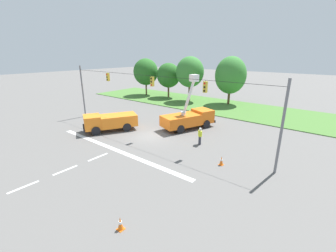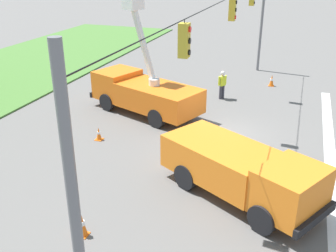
{
  "view_description": "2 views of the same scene",
  "coord_description": "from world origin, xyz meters",
  "px_view_note": "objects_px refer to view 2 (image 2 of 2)",
  "views": [
    {
      "loc": [
        16.17,
        -17.17,
        8.8
      ],
      "look_at": [
        1.73,
        0.87,
        1.28
      ],
      "focal_mm": 24.0,
      "sensor_mm": 36.0,
      "label": 1
    },
    {
      "loc": [
        -17.52,
        -3.18,
        8.2
      ],
      "look_at": [
        -2.38,
        2.06,
        1.25
      ],
      "focal_mm": 42.0,
      "sensor_mm": 36.0,
      "label": 2
    }
  ],
  "objects_px": {
    "traffic_cone_foreground_right": "(99,134)",
    "traffic_cone_mid_right": "(82,224)",
    "traffic_cone_mid_left": "(272,80)",
    "utility_truck_support_near": "(241,170)",
    "utility_truck_bucket_lift": "(144,91)",
    "road_worker": "(222,83)"
  },
  "relations": [
    {
      "from": "traffic_cone_foreground_right",
      "to": "traffic_cone_mid_right",
      "type": "distance_m",
      "value": 7.13
    },
    {
      "from": "traffic_cone_mid_left",
      "to": "traffic_cone_mid_right",
      "type": "xyz_separation_m",
      "value": [
        -18.05,
        4.13,
        0.02
      ]
    },
    {
      "from": "traffic_cone_mid_left",
      "to": "utility_truck_support_near",
      "type": "bearing_deg",
      "value": -179.14
    },
    {
      "from": "utility_truck_bucket_lift",
      "to": "traffic_cone_foreground_right",
      "type": "height_order",
      "value": "utility_truck_bucket_lift"
    },
    {
      "from": "utility_truck_support_near",
      "to": "traffic_cone_foreground_right",
      "type": "bearing_deg",
      "value": 69.6
    },
    {
      "from": "road_worker",
      "to": "traffic_cone_mid_right",
      "type": "relative_size",
      "value": 2.15
    },
    {
      "from": "traffic_cone_mid_left",
      "to": "traffic_cone_foreground_right",
      "type": "bearing_deg",
      "value": 148.6
    },
    {
      "from": "traffic_cone_foreground_right",
      "to": "traffic_cone_mid_right",
      "type": "bearing_deg",
      "value": -155.89
    },
    {
      "from": "utility_truck_support_near",
      "to": "utility_truck_bucket_lift",
      "type": "bearing_deg",
      "value": 44.13
    },
    {
      "from": "utility_truck_bucket_lift",
      "to": "utility_truck_support_near",
      "type": "bearing_deg",
      "value": -135.87
    },
    {
      "from": "road_worker",
      "to": "utility_truck_bucket_lift",
      "type": "bearing_deg",
      "value": 135.94
    },
    {
      "from": "utility_truck_support_near",
      "to": "road_worker",
      "type": "xyz_separation_m",
      "value": [
        10.56,
        2.9,
        -0.15
      ]
    },
    {
      "from": "road_worker",
      "to": "traffic_cone_mid_right",
      "type": "distance_m",
      "value": 14.45
    },
    {
      "from": "utility_truck_bucket_lift",
      "to": "utility_truck_support_near",
      "type": "relative_size",
      "value": 1.09
    },
    {
      "from": "road_worker",
      "to": "traffic_cone_mid_left",
      "type": "distance_m",
      "value": 4.59
    },
    {
      "from": "utility_truck_support_near",
      "to": "traffic_cone_mid_right",
      "type": "bearing_deg",
      "value": 131.21
    },
    {
      "from": "traffic_cone_mid_left",
      "to": "traffic_cone_mid_right",
      "type": "bearing_deg",
      "value": 167.1
    },
    {
      "from": "traffic_cone_mid_left",
      "to": "traffic_cone_mid_right",
      "type": "distance_m",
      "value": 18.51
    },
    {
      "from": "traffic_cone_foreground_right",
      "to": "traffic_cone_mid_left",
      "type": "distance_m",
      "value": 13.52
    },
    {
      "from": "utility_truck_support_near",
      "to": "traffic_cone_foreground_right",
      "type": "relative_size",
      "value": 10.07
    },
    {
      "from": "utility_truck_support_near",
      "to": "traffic_cone_mid_left",
      "type": "bearing_deg",
      "value": 0.86
    },
    {
      "from": "utility_truck_bucket_lift",
      "to": "road_worker",
      "type": "distance_m",
      "value": 5.28
    }
  ]
}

